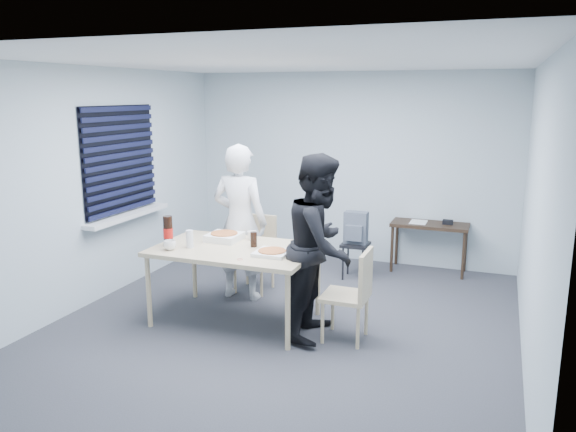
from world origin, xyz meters
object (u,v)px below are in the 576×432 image
at_px(dining_table, 235,253).
at_px(chair_far, 257,247).
at_px(backpack, 356,228).
at_px(soda_bottle, 168,232).
at_px(stool, 355,252).
at_px(chair_right, 354,289).
at_px(mug_b, 252,235).
at_px(side_table, 430,229).
at_px(mug_a, 170,245).
at_px(person_white, 240,222).
at_px(person_black, 320,246).

relative_size(dining_table, chair_far, 1.81).
bearing_deg(backpack, soda_bottle, -116.83).
bearing_deg(chair_far, stool, 37.71).
xyz_separation_m(chair_right, mug_b, (-1.23, 0.39, 0.32)).
bearing_deg(soda_bottle, stool, 52.80).
bearing_deg(side_table, soda_bottle, -132.12).
bearing_deg(chair_right, mug_b, 162.44).
xyz_separation_m(stool, mug_b, (-0.78, -1.42, 0.48)).
bearing_deg(mug_a, chair_right, 8.34).
bearing_deg(side_table, chair_right, -99.23).
relative_size(person_white, stool, 3.84).
relative_size(chair_far, person_black, 0.50).
height_order(chair_right, backpack, chair_right).
xyz_separation_m(chair_far, person_black, (1.11, -0.99, 0.37)).
bearing_deg(dining_table, stool, 65.32).
relative_size(chair_right, person_black, 0.50).
bearing_deg(mug_a, person_black, 11.64).
distance_m(chair_right, mug_a, 1.87).
distance_m(side_table, soda_bottle, 3.47).
xyz_separation_m(dining_table, stool, (0.81, 1.77, -0.37)).
height_order(stool, mug_b, mug_b).
bearing_deg(chair_right, person_white, 155.52).
distance_m(dining_table, chair_right, 1.28).
relative_size(person_white, person_black, 1.00).
xyz_separation_m(chair_right, person_white, (-1.51, 0.69, 0.37)).
relative_size(dining_table, mug_a, 13.07).
bearing_deg(chair_far, backpack, 37.28).
height_order(dining_table, person_white, person_white).
bearing_deg(person_white, soda_bottle, 63.41).
distance_m(stool, mug_b, 1.69).
distance_m(chair_far, side_table, 2.32).
xyz_separation_m(side_table, backpack, (-0.84, -0.62, 0.08)).
relative_size(stool, soda_bottle, 1.49).
bearing_deg(backpack, person_black, -76.47).
distance_m(person_white, soda_bottle, 0.92).
height_order(person_white, backpack, person_white).
distance_m(side_table, backpack, 1.05).
height_order(person_white, soda_bottle, person_white).
bearing_deg(person_black, backpack, 2.99).
relative_size(mug_b, soda_bottle, 0.32).
relative_size(dining_table, side_table, 1.64).
distance_m(chair_right, soda_bottle, 1.97).
bearing_deg(soda_bottle, mug_a, -52.89).
bearing_deg(side_table, person_white, -137.62).
distance_m(dining_table, backpack, 1.94).
xyz_separation_m(dining_table, mug_a, (-0.57, -0.30, 0.11)).
bearing_deg(mug_b, backpack, 60.92).
xyz_separation_m(person_black, mug_b, (-0.88, 0.35, -0.06)).
height_order(stool, backpack, backpack).
relative_size(person_black, side_table, 1.80).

